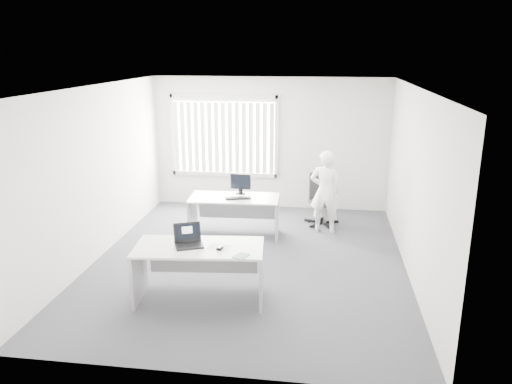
# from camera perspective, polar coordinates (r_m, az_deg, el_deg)

# --- Properties ---
(ground) EXTENTS (6.00, 6.00, 0.00)m
(ground) POSITION_cam_1_polar(r_m,az_deg,el_deg) (8.25, -0.77, -7.88)
(ground) COLOR #494950
(ground) RESTS_ON ground
(wall_back) EXTENTS (5.00, 0.02, 2.80)m
(wall_back) POSITION_cam_1_polar(r_m,az_deg,el_deg) (10.70, 1.65, 5.54)
(wall_back) COLOR silver
(wall_back) RESTS_ON ground
(wall_front) EXTENTS (5.00, 0.02, 2.80)m
(wall_front) POSITION_cam_1_polar(r_m,az_deg,el_deg) (4.99, -6.09, -6.93)
(wall_front) COLOR silver
(wall_front) RESTS_ON ground
(wall_left) EXTENTS (0.02, 6.00, 2.80)m
(wall_left) POSITION_cam_1_polar(r_m,az_deg,el_deg) (8.53, -17.66, 2.09)
(wall_left) COLOR silver
(wall_left) RESTS_ON ground
(wall_right) EXTENTS (0.02, 6.00, 2.80)m
(wall_right) POSITION_cam_1_polar(r_m,az_deg,el_deg) (7.82, 17.61, 0.88)
(wall_right) COLOR silver
(wall_right) RESTS_ON ground
(ceiling) EXTENTS (5.00, 6.00, 0.02)m
(ceiling) POSITION_cam_1_polar(r_m,az_deg,el_deg) (7.56, -0.85, 11.91)
(ceiling) COLOR white
(ceiling) RESTS_ON wall_back
(window) EXTENTS (2.32, 0.06, 1.76)m
(window) POSITION_cam_1_polar(r_m,az_deg,el_deg) (10.79, -3.69, 6.41)
(window) COLOR silver
(window) RESTS_ON wall_back
(blinds) EXTENTS (2.20, 0.10, 1.50)m
(blinds) POSITION_cam_1_polar(r_m,az_deg,el_deg) (10.73, -3.75, 6.20)
(blinds) COLOR white
(blinds) RESTS_ON wall_back
(desk_near) EXTENTS (1.80, 0.98, 0.79)m
(desk_near) POSITION_cam_1_polar(r_m,az_deg,el_deg) (6.87, -6.49, -7.89)
(desk_near) COLOR silver
(desk_near) RESTS_ON ground
(desk_far) EXTENTS (1.66, 0.84, 0.74)m
(desk_far) POSITION_cam_1_polar(r_m,az_deg,el_deg) (9.17, -2.48, -1.83)
(desk_far) COLOR silver
(desk_far) RESTS_ON ground
(office_chair) EXTENTS (0.72, 0.72, 1.01)m
(office_chair) POSITION_cam_1_polar(r_m,az_deg,el_deg) (9.94, 7.44, -1.87)
(office_chair) COLOR black
(office_chair) RESTS_ON ground
(person) EXTENTS (0.62, 0.45, 1.58)m
(person) POSITION_cam_1_polar(r_m,az_deg,el_deg) (9.36, 7.94, 0.03)
(person) COLOR white
(person) RESTS_ON ground
(laptop) EXTENTS (0.47, 0.45, 0.29)m
(laptop) POSITION_cam_1_polar(r_m,az_deg,el_deg) (6.74, -7.68, -5.08)
(laptop) COLOR black
(laptop) RESTS_ON desk_near
(paper_sheet) EXTENTS (0.32, 0.24, 0.00)m
(paper_sheet) POSITION_cam_1_polar(r_m,az_deg,el_deg) (6.73, -4.19, -6.31)
(paper_sheet) COLOR white
(paper_sheet) RESTS_ON desk_near
(mouse) EXTENTS (0.08, 0.11, 0.04)m
(mouse) POSITION_cam_1_polar(r_m,az_deg,el_deg) (6.65, -4.16, -6.38)
(mouse) COLOR #A8A8AA
(mouse) RESTS_ON paper_sheet
(booklet) EXTENTS (0.22, 0.25, 0.01)m
(booklet) POSITION_cam_1_polar(r_m,az_deg,el_deg) (6.43, -1.73, -7.31)
(booklet) COLOR white
(booklet) RESTS_ON desk_near
(keyboard) EXTENTS (0.48, 0.26, 0.02)m
(keyboard) POSITION_cam_1_polar(r_m,az_deg,el_deg) (9.00, -2.05, -0.72)
(keyboard) COLOR black
(keyboard) RESTS_ON desk_far
(monitor) EXTENTS (0.39, 0.14, 0.38)m
(monitor) POSITION_cam_1_polar(r_m,az_deg,el_deg) (9.27, -1.77, 0.92)
(monitor) COLOR black
(monitor) RESTS_ON desk_far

